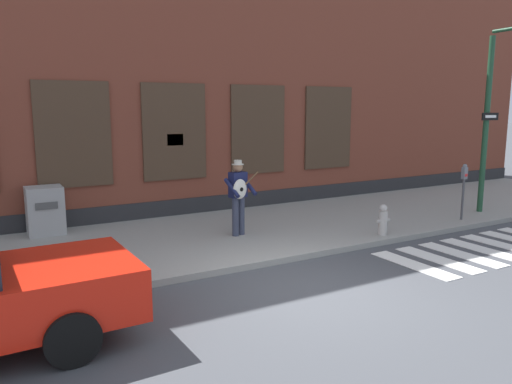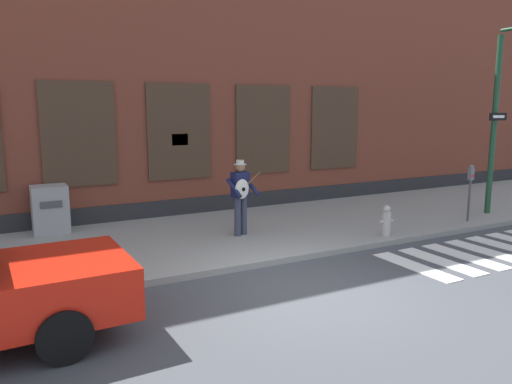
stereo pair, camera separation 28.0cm
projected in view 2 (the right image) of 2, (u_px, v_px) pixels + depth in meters
The scene contains 8 objects.
ground_plane at pixel (306, 291), 8.16m from camera, with size 160.00×160.00×0.00m, color #424449.
sidewalk at pixel (216, 236), 11.39m from camera, with size 28.00×4.64×0.12m.
building_backdrop at pixel (154, 48), 14.37m from camera, with size 28.00×4.06×9.31m.
crosswalk at pixel (498, 250), 10.53m from camera, with size 5.20×1.90×0.01m.
busker at pixel (241, 193), 11.07m from camera, with size 0.75×0.60×1.70m.
parking_meter at pixel (470, 184), 12.47m from camera, with size 0.13×0.11×1.44m.
utility_box at pixel (50, 209), 11.39m from camera, with size 0.78×0.67×1.09m.
fire_hydrant at pixel (386, 221), 11.14m from camera, with size 0.38×0.20×0.70m.
Camera 2 is at (-4.38, -6.47, 2.99)m, focal length 35.00 mm.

